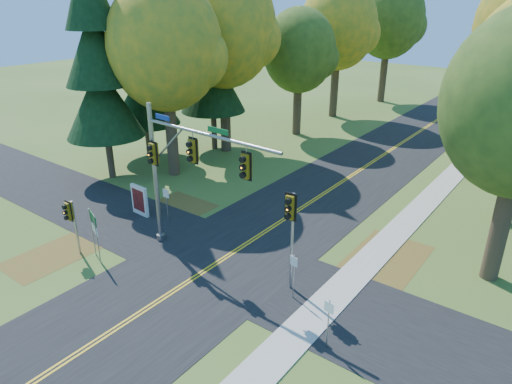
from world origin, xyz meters
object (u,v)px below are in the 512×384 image
Objects in this scene: traffic_mast at (180,165)px; east_signal_pole at (291,218)px; info_kiosk at (140,201)px; route_sign_cluster at (94,226)px.

east_signal_pole is at bearing 6.72° from traffic_mast.
info_kiosk is at bearing 168.64° from east_signal_pole.
east_signal_pole is 1.80× the size of route_sign_cluster.
east_signal_pole is 2.55× the size of info_kiosk.
info_kiosk is at bearing 136.49° from route_sign_cluster.
route_sign_cluster is 5.47m from info_kiosk.
traffic_mast reaches higher than info_kiosk.
east_signal_pole is at bearing -2.17° from info_kiosk.
traffic_mast reaches higher than route_sign_cluster.
traffic_mast is 6.44m from east_signal_pole.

